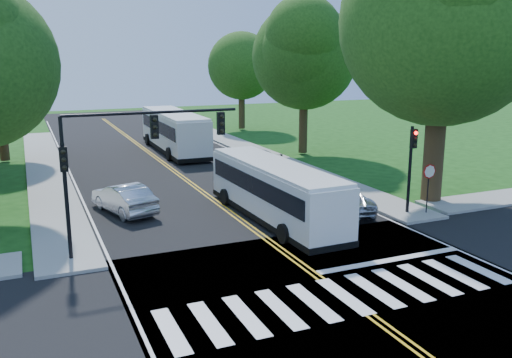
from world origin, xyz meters
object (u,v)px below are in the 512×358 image
signal_nw (126,149)px  signal_ne (411,158)px  bus_lead (274,190)px  dark_sedan (257,159)px  bus_follow (174,131)px  hatchback (124,198)px  suv (340,198)px

signal_nw → signal_ne: (14.06, 0.01, -1.41)m
bus_lead → dark_sedan: 12.85m
signal_nw → bus_lead: bearing=15.0°
dark_sedan → bus_follow: bearing=-73.6°
bus_lead → dark_sedan: size_ratio=2.44×
bus_follow → dark_sedan: size_ratio=2.85×
dark_sedan → signal_ne: bearing=93.3°
bus_lead → hatchback: bearing=-33.5°
signal_nw → suv: bearing=9.5°
signal_ne → bus_lead: (-6.64, 1.97, -1.46)m
bus_follow → bus_lead: bearing=89.1°
signal_ne → suv: 4.11m
suv → dark_sedan: size_ratio=1.13×
signal_nw → hatchback: size_ratio=1.54×
signal_nw → dark_sedan: size_ratio=1.58×
signal_ne → suv: (-2.90, 1.86, -2.25)m
bus_lead → dark_sedan: bus_lead is taller
signal_ne → bus_follow: 23.88m
signal_nw → bus_follow: (7.99, 23.07, -2.61)m
bus_follow → dark_sedan: (3.74, -9.02, -1.10)m
signal_nw → bus_lead: signal_nw is taller
bus_follow → hatchback: size_ratio=2.77×
bus_lead → bus_follow: (0.57, 21.09, 0.26)m
signal_nw → signal_ne: 14.13m
signal_nw → dark_sedan: bearing=50.2°
dark_sedan → bus_lead: bearing=64.3°
signal_ne → hatchback: signal_ne is taller
signal_ne → bus_follow: size_ratio=0.34×
hatchback → dark_sedan: (10.93, 7.94, -0.11)m
suv → dark_sedan: 12.19m
signal_nw → dark_sedan: (11.73, 14.06, -3.71)m
signal_nw → signal_ne: size_ratio=1.62×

